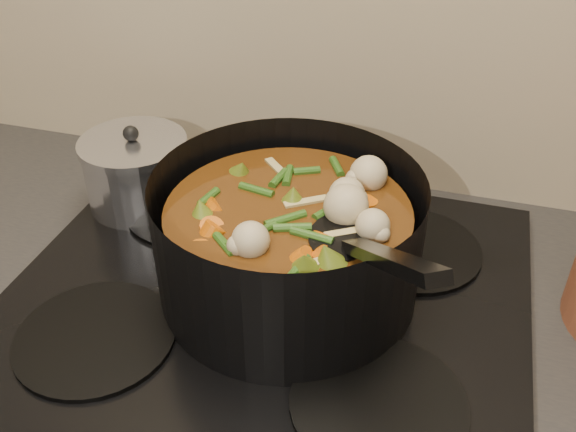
# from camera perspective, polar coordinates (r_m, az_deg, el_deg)

# --- Properties ---
(stovetop) EXTENTS (0.62, 0.54, 0.03)m
(stovetop) POSITION_cam_1_polar(r_m,az_deg,el_deg) (0.80, -1.86, -7.15)
(stovetop) COLOR black
(stovetop) RESTS_ON counter
(stockpot) EXTENTS (0.39, 0.40, 0.23)m
(stockpot) POSITION_cam_1_polar(r_m,az_deg,el_deg) (0.75, 0.04, -2.30)
(stockpot) COLOR black
(stockpot) RESTS_ON stovetop
(saucepan) EXTENTS (0.15, 0.15, 0.12)m
(saucepan) POSITION_cam_1_polar(r_m,az_deg,el_deg) (0.94, -13.29, 3.87)
(saucepan) COLOR silver
(saucepan) RESTS_ON stovetop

